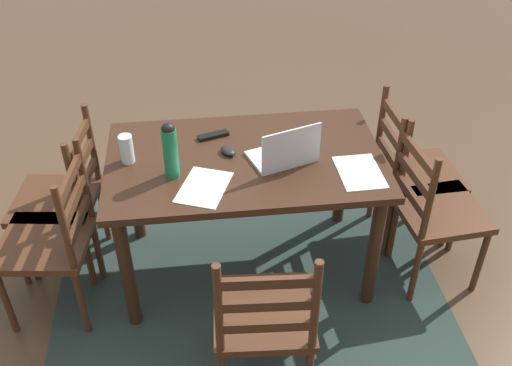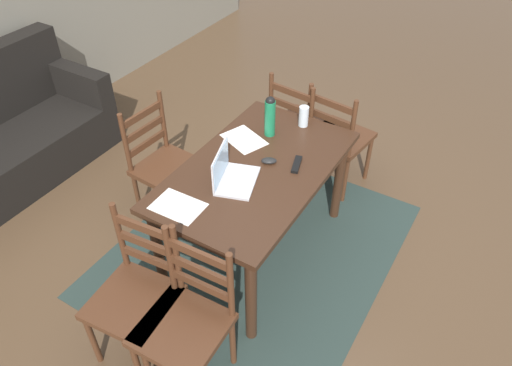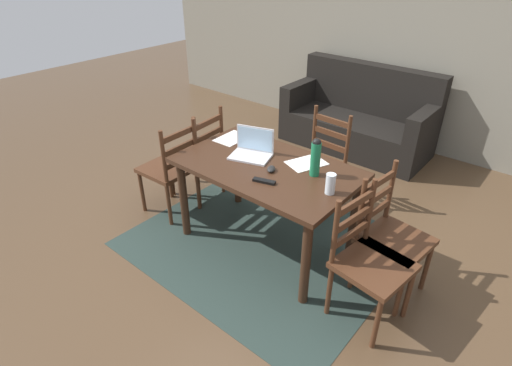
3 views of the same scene
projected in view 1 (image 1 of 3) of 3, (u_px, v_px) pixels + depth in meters
The scene contains 15 objects.
ground_plane at pixel (246, 265), 3.48m from camera, with size 14.00×14.00×0.00m, color brown.
area_rug at pixel (246, 264), 3.47m from camera, with size 2.14×1.84×0.01m, color #283833.
dining_table at pixel (245, 174), 3.08m from camera, with size 1.42×0.85×0.77m.
chair_right_near at pixel (62, 199), 3.23m from camera, with size 0.50×0.50×0.95m.
chair_far_head at pixel (264, 318), 2.56m from camera, with size 0.47×0.47×0.95m.
chair_right_far at pixel (53, 241), 2.96m from camera, with size 0.49×0.49×0.95m.
chair_left_far at pixel (434, 210), 3.16m from camera, with size 0.48×0.48×0.95m.
chair_left_near at pixel (412, 173), 3.43m from camera, with size 0.46×0.46×0.95m.
laptop at pixel (286, 153), 2.95m from camera, with size 0.37×0.31×0.23m.
water_bottle at pixel (170, 149), 2.80m from camera, with size 0.07×0.07×0.30m.
drinking_glass at pixel (127, 149), 2.94m from camera, with size 0.07×0.07×0.15m, color silver.
computer_mouse at pixel (228, 151), 3.03m from camera, with size 0.06×0.10×0.03m, color black.
tv_remote at pixel (213, 136), 3.16m from camera, with size 0.04×0.17×0.02m, color black.
paper_stack_left at pixel (204, 187), 2.81m from camera, with size 0.21×0.30×0.00m, color white.
paper_stack_right at pixel (360, 172), 2.91m from camera, with size 0.21×0.30×0.00m, color white.
Camera 1 is at (0.24, 2.48, 2.47)m, focal length 41.16 mm.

